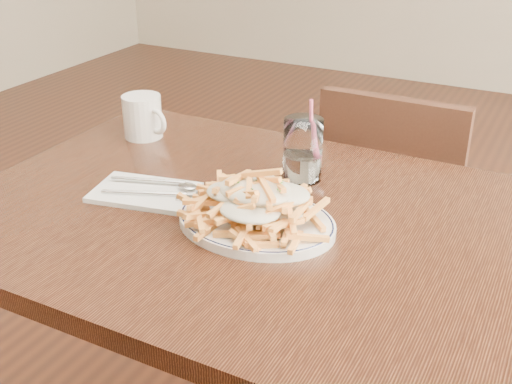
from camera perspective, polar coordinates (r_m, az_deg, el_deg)
The scene contains 8 objects.
table at distance 1.24m, azimuth 1.24°, elevation -5.37°, with size 1.20×0.80×0.75m.
chair_far at distance 1.85m, azimuth 12.06°, elevation -1.61°, with size 0.39×0.39×0.83m.
fries_plate at distance 1.16m, azimuth 0.00°, elevation -2.64°, with size 0.31×0.28×0.02m.
loaded_fries at distance 1.13m, azimuth 0.00°, elevation -0.41°, with size 0.28×0.24×0.08m.
napkin at distance 1.29m, azimuth -9.85°, elevation -0.03°, with size 0.20×0.13×0.01m, color silver.
cutlery at distance 1.29m, azimuth -9.73°, elevation 0.41°, with size 0.21×0.14×0.01m.
water_glass at distance 1.32m, azimuth 4.17°, elevation 3.44°, with size 0.08×0.08×0.18m.
coffee_mug at distance 1.57m, azimuth -10.00°, elevation 6.61°, with size 0.13×0.09×0.10m.
Camera 1 is at (0.46, -0.94, 1.32)m, focal length 45.00 mm.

